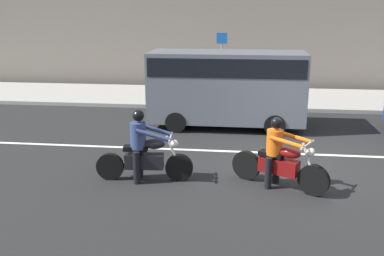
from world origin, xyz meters
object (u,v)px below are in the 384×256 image
(motorcycle_with_rider_denim_blue, at_px, (144,152))
(street_sign_post, at_px, (222,58))
(motorcycle_with_rider_orange_stripe, at_px, (279,159))
(pedestrian_bystander, at_px, (250,71))
(parked_van_slate_gray, at_px, (227,84))

(motorcycle_with_rider_denim_blue, height_order, street_sign_post, street_sign_post)
(motorcycle_with_rider_orange_stripe, bearing_deg, pedestrian_bystander, 93.05)
(parked_van_slate_gray, bearing_deg, motorcycle_with_rider_orange_stripe, -74.70)
(street_sign_post, bearing_deg, pedestrian_bystander, 19.44)
(motorcycle_with_rider_denim_blue, xyz_separation_m, motorcycle_with_rider_orange_stripe, (2.90, -0.02, -0.03))
(motorcycle_with_rider_orange_stripe, relative_size, pedestrian_bystander, 1.14)
(motorcycle_with_rider_orange_stripe, bearing_deg, motorcycle_with_rider_denim_blue, 179.67)
(motorcycle_with_rider_orange_stripe, xyz_separation_m, pedestrian_bystander, (-0.52, 9.74, 0.54))
(parked_van_slate_gray, height_order, street_sign_post, street_sign_post)
(street_sign_post, distance_m, pedestrian_bystander, 1.40)
(street_sign_post, height_order, pedestrian_bystander, street_sign_post)
(parked_van_slate_gray, xyz_separation_m, street_sign_post, (-0.41, 4.50, 0.35))
(street_sign_post, bearing_deg, parked_van_slate_gray, -84.81)
(pedestrian_bystander, bearing_deg, motorcycle_with_rider_orange_stripe, -86.95)
(parked_van_slate_gray, bearing_deg, pedestrian_bystander, 80.78)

